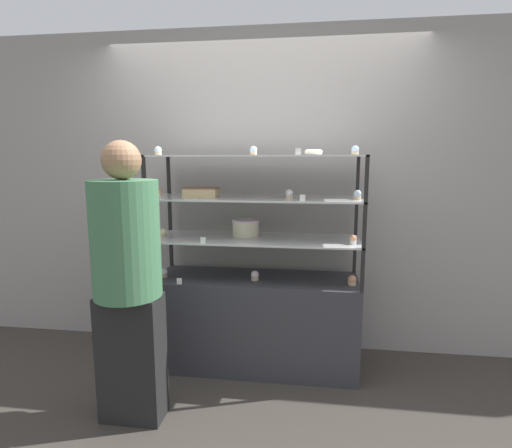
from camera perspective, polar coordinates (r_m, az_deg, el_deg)
ground_plane at (r=3.30m, az=0.00°, el=-19.36°), size 20.00×20.00×0.00m
back_wall at (r=3.30m, az=0.94°, el=4.42°), size 8.00×0.05×2.60m
display_base at (r=3.14m, az=0.00°, el=-13.76°), size 1.51×0.51×0.70m
display_riser_lower at (r=2.95m, az=0.00°, el=-2.34°), size 1.51×0.51×0.30m
display_riser_middle at (r=2.91m, az=0.00°, el=3.51°), size 1.51×0.51×0.30m
display_riser_upper at (r=2.89m, az=0.00°, el=9.48°), size 1.51×0.51×0.30m
layer_cake_centerpiece at (r=3.04m, az=-1.49°, el=-0.52°), size 0.21×0.21×0.12m
sheet_cake_frosted at (r=2.97m, az=-7.83°, el=4.53°), size 0.25×0.15×0.07m
cupcake_0 at (r=3.10m, az=-13.08°, el=-6.83°), size 0.06×0.06×0.07m
cupcake_1 at (r=2.96m, az=-0.09°, el=-7.39°), size 0.06×0.06×0.07m
cupcake_2 at (r=2.93m, az=13.55°, el=-7.83°), size 0.06×0.06×0.07m
price_tag_0 at (r=2.91m, az=-10.90°, el=-8.04°), size 0.04×0.00×0.04m
cupcake_3 at (r=3.07m, az=-13.05°, el=-1.24°), size 0.05×0.05×0.06m
cupcake_4 at (r=2.81m, az=13.70°, el=-2.20°), size 0.05×0.05×0.06m
price_tag_1 at (r=2.79m, az=-7.57°, el=-2.32°), size 0.04×0.00×0.04m
cupcake_5 at (r=3.01m, az=-13.78°, el=4.35°), size 0.05×0.05×0.07m
cupcake_6 at (r=2.81m, az=4.75°, el=4.26°), size 0.05×0.05×0.07m
cupcake_7 at (r=2.83m, az=14.29°, el=4.04°), size 0.05×0.05×0.07m
price_tag_2 at (r=2.64m, az=6.66°, el=3.71°), size 0.04×0.00×0.04m
cupcake_8 at (r=2.99m, az=-13.82°, el=10.09°), size 0.05×0.05×0.06m
cupcake_9 at (r=2.84m, az=-0.36°, el=10.41°), size 0.05×0.05×0.06m
cupcake_10 at (r=2.83m, az=13.99°, el=10.15°), size 0.05×0.05×0.06m
price_tag_3 at (r=2.63m, az=6.04°, el=10.28°), size 0.04×0.00×0.04m
donut_glazed at (r=2.86m, az=8.22°, el=10.12°), size 0.13×0.13×0.04m
customer_figure at (r=2.47m, az=-17.87°, el=-7.14°), size 0.39×0.39×1.68m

